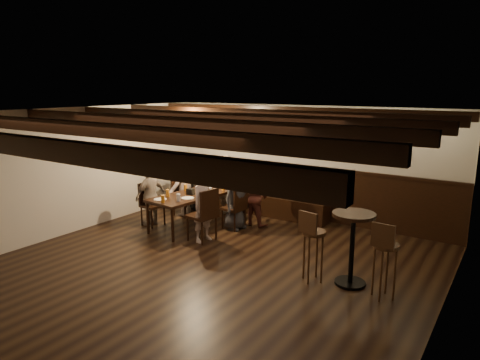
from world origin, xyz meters
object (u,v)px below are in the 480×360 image
Objects in this scene: chair_right_far at (203,225)px; chair_left_near at (185,202)px; chair_left_far at (152,212)px; bar_stool_right at (384,270)px; chair_right_near at (234,216)px; high_top_table at (353,238)px; person_right_far at (203,207)px; person_left_near at (183,184)px; person_right_near at (236,199)px; person_bench_left at (193,184)px; bar_stool_left at (313,255)px; person_bench_right at (256,196)px; person_bench_centre at (227,185)px; person_left_far at (151,196)px; dining_table at (192,197)px.

chair_left_near is at bearing 58.01° from chair_right_far.
bar_stool_right reaches higher than chair_left_far.
chair_right_near is 3.03m from high_top_table.
person_right_far is 1.22× the size of bar_stool_right.
person_left_near is at bearing 163.30° from high_top_table.
person_bench_left is at bearing 74.74° from person_right_near.
bar_stool_left is (2.25, -1.32, -0.22)m from person_right_near.
person_bench_right reaches higher than chair_right_far.
person_bench_centre is 1.11× the size of person_bench_right.
person_bench_right reaches higher than person_left_far.
person_bench_centre reaches higher than dining_table.
person_bench_centre reaches higher than bar_stool_left.
person_bench_centre is 3.88m from high_top_table.
person_bench_centre reaches higher than person_bench_right.
chair_left_near is 0.96m from person_left_far.
person_left_far is at bearing -1.91° from chair_left_near.
person_bench_left is at bearing 74.46° from chair_right_near.
chair_left_far is at bearing -147.94° from dining_table.
high_top_table is (2.78, -1.12, 0.43)m from chair_right_near.
person_bench_left is at bearing 163.61° from bar_stool_left.
bar_stool_left is at bearing 74.37° from person_left_near.
person_left_far is (-0.12, -0.89, 0.32)m from chair_left_near.
bar_stool_right reaches higher than chair_right_far.
person_bench_centre is 4.40m from bar_stool_right.
person_bench_left is (-1.56, 0.61, 0.34)m from chair_right_near.
chair_right_near is 0.81× the size of bar_stool_left.
person_right_near is 1.16× the size of bar_stool_right.
chair_right_far is 0.35m from person_right_far.
bar_stool_left is (2.94, -2.00, -0.28)m from person_bench_centre.
chair_left_near is at bearing 90.00° from person_left_near.
person_left_near is at bearing 108.43° from person_bench_left.
bar_stool_left is (2.34, -0.43, -0.25)m from person_right_far.
person_bench_right is 0.94× the size of person_right_far.
person_bench_left is at bearing 135.00° from dining_table.
person_left_near reaches higher than person_right_near.
high_top_table is at bearing 79.16° from chair_left_near.
person_bench_centre is at bearing 128.66° from person_left_near.
chair_right_far is at bearing -179.91° from bar_stool_left.
chair_left_near is 0.73× the size of person_right_far.
chair_left_far is 0.81× the size of bar_stool_left.
person_bench_left is at bearing 9.46° from person_bench_centre.
high_top_table is 0.99× the size of bar_stool_right.
bar_stool_left is at bearing 87.25° from chair_left_far.
bar_stool_right is (3.37, -0.38, 0.10)m from chair_right_far.
person_left_far is 1.14× the size of bar_stool_right.
high_top_table is at bearing -88.55° from person_right_far.
chair_left_near is at bearing 166.33° from bar_stool_right.
dining_table is at bearing 59.04° from person_left_near.
person_bench_right reaches higher than chair_left_near.
chair_right_far is 1.50m from person_left_far.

